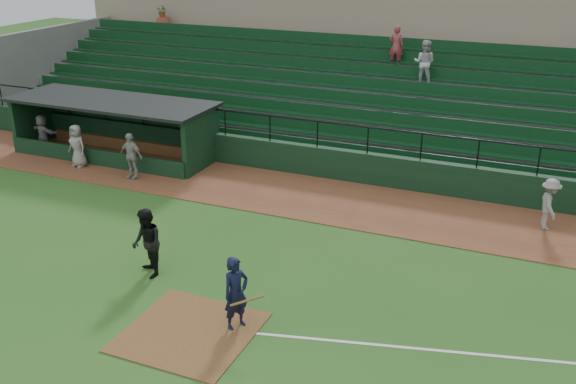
% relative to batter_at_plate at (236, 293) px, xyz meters
% --- Properties ---
extents(ground, '(90.00, 90.00, 0.00)m').
position_rel_batter_at_plate_xyz_m(ground, '(-0.94, 0.35, -0.94)').
color(ground, '#28561C').
rests_on(ground, ground).
extents(warning_track, '(40.00, 4.00, 0.03)m').
position_rel_batter_at_plate_xyz_m(warning_track, '(-0.94, 8.35, -0.92)').
color(warning_track, brown).
rests_on(warning_track, ground).
extents(home_plate_dirt, '(3.00, 3.00, 0.03)m').
position_rel_batter_at_plate_xyz_m(home_plate_dirt, '(-0.94, -0.65, -0.92)').
color(home_plate_dirt, brown).
rests_on(home_plate_dirt, ground).
extents(foul_line, '(17.49, 4.44, 0.01)m').
position_rel_batter_at_plate_xyz_m(foul_line, '(7.06, 1.55, -0.93)').
color(foul_line, white).
rests_on(foul_line, ground).
extents(stadium_structure, '(38.00, 13.08, 6.40)m').
position_rel_batter_at_plate_xyz_m(stadium_structure, '(-0.95, 16.81, 1.36)').
color(stadium_structure, black).
rests_on(stadium_structure, ground).
extents(dugout, '(8.90, 3.20, 2.42)m').
position_rel_batter_at_plate_xyz_m(dugout, '(-10.69, 9.91, 0.39)').
color(dugout, black).
rests_on(dugout, ground).
extents(batter_at_plate, '(1.15, 0.81, 1.88)m').
position_rel_batter_at_plate_xyz_m(batter_at_plate, '(0.00, 0.00, 0.00)').
color(batter_at_plate, black).
rests_on(batter_at_plate, ground).
extents(umpire, '(1.21, 1.19, 1.97)m').
position_rel_batter_at_plate_xyz_m(umpire, '(-3.44, 1.33, 0.04)').
color(umpire, black).
rests_on(umpire, ground).
extents(runner, '(0.91, 1.22, 1.69)m').
position_rel_batter_at_plate_xyz_m(runner, '(6.59, 8.87, -0.07)').
color(runner, gray).
rests_on(runner, warning_track).
extents(dugout_player_a, '(1.10, 0.56, 1.81)m').
position_rel_batter_at_plate_xyz_m(dugout_player_a, '(-8.37, 7.43, -0.00)').
color(dugout_player_a, '#A5A19B').
rests_on(dugout_player_a, warning_track).
extents(dugout_player_b, '(0.93, 0.68, 1.74)m').
position_rel_batter_at_plate_xyz_m(dugout_player_b, '(-11.18, 7.70, -0.04)').
color(dugout_player_b, gray).
rests_on(dugout_player_b, warning_track).
extents(dugout_player_c, '(1.55, 0.76, 1.60)m').
position_rel_batter_at_plate_xyz_m(dugout_player_c, '(-13.93, 8.76, -0.11)').
color(dugout_player_c, gray).
rests_on(dugout_player_c, warning_track).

